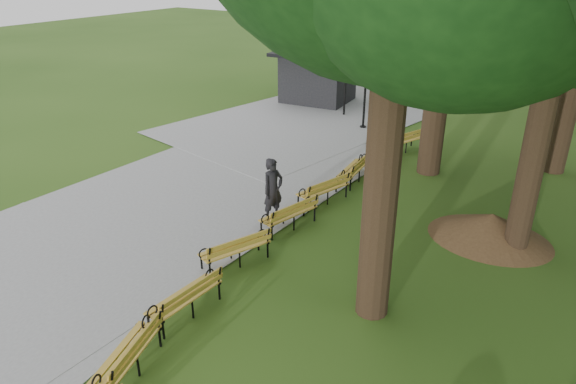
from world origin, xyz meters
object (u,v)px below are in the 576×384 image
Objects in this scene: bench_7 at (377,155)px; bench_6 at (353,169)px; bench_4 at (289,214)px; bench_3 at (235,248)px; bench_5 at (323,189)px; bench_2 at (185,297)px; person at (273,190)px; bench_8 at (402,141)px; lamp_post at (366,77)px; bench_1 at (126,355)px; kiosk at (318,76)px; dirt_mound at (491,226)px.

bench_6 is at bearing 4.72° from bench_7.
bench_4 and bench_7 have the same top height.
bench_3 is 8.03m from bench_7.
bench_2 is at bearing 19.02° from bench_5.
person is 7.57m from bench_8.
person is 1.00× the size of bench_7.
bench_1 is (3.02, -15.91, -1.85)m from lamp_post.
kiosk is at bearing -132.74° from bench_5.
bench_5 and bench_8 have the same top height.
bench_8 is at bearing -166.81° from bench_5.
bench_4 is at bearing 16.85° from bench_5.
dirt_mound is 1.45× the size of bench_8.
dirt_mound is 1.45× the size of bench_6.
lamp_post reaches higher than dirt_mound.
bench_6 is at bearing 165.51° from bench_1.
bench_3 is at bearing 17.96° from bench_8.
dirt_mound is at bearing -52.92° from person.
person is at bearing -71.44° from kiosk.
bench_8 is at bearing -177.14° from bench_2.
bench_8 is (0.16, 1.94, 0.00)m from bench_7.
bench_4 is at bearing 167.71° from bench_1.
kiosk is 16.05m from bench_3.
bench_1 is 1.00× the size of bench_6.
bench_4 is at bearing -89.37° from person.
bench_4 is 5.72m from bench_7.
person is at bearing -157.17° from dirt_mound.
lamp_post is 3.71m from bench_8.
bench_1 and bench_7 have the same top height.
bench_3 is 4.28m from bench_5.
bench_2 is 1.00× the size of bench_3.
lamp_post is 1.67× the size of bench_6.
bench_8 is (0.27, 5.69, 0.00)m from bench_5.
bench_3 is at bearing -79.07° from lamp_post.
bench_1 is at bearing 31.42° from bench_3.
lamp_post is 1.16× the size of dirt_mound.
dirt_mound is 1.45× the size of bench_7.
person is 1.00× the size of bench_2.
dirt_mound is 5.81m from bench_7.
person reaches higher than bench_5.
person is 0.59× the size of lamp_post.
lamp_post reaches higher than bench_8.
lamp_post is at bearing 135.72° from dirt_mound.
bench_4 and bench_5 have the same top height.
lamp_post reaches higher than bench_3.
bench_2 is 2.21m from bench_3.
lamp_post is 10.01m from bench_4.
bench_6 is 1.72m from bench_7.
lamp_post is 12.22m from bench_3.
bench_4 is at bearing -153.14° from dirt_mound.
dirt_mound is (5.53, 2.33, -0.57)m from person.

